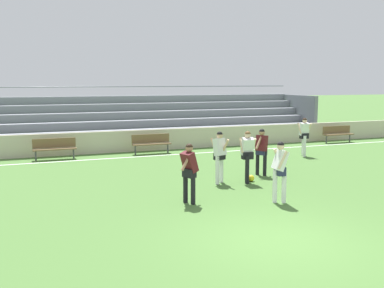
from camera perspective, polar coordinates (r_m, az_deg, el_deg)
name	(u,v)px	position (r m, az deg, el deg)	size (l,w,h in m)	color
ground_plane	(280,241)	(9.72, 11.20, -12.17)	(160.00, 160.00, 0.00)	#477033
field_line_sideline	(143,156)	(19.91, -6.29, -1.60)	(44.00, 0.12, 0.01)	white
sideline_wall	(135,141)	(21.34, -7.37, 0.41)	(48.00, 0.16, 1.02)	beige
bleacher_stand	(84,120)	(23.62, -13.77, 3.01)	(26.36, 3.86, 3.06)	#9EA3AD
bench_far_left	(151,142)	(20.62, -5.27, 0.28)	(1.80, 0.40, 0.90)	brown
bench_near_bin	(338,133)	(25.55, 18.23, 1.41)	(1.80, 0.40, 0.90)	brown
bench_centre_sideline	(54,147)	(19.91, -17.29, -0.34)	(1.80, 0.40, 0.90)	brown
player_white_deep_cover	(247,152)	(14.68, 7.15, -1.02)	(0.47, 0.46, 1.72)	black
player_dark_overlapping	(261,148)	(15.92, 8.94, -0.48)	(0.71, 0.48, 1.67)	black
player_white_wide_right	(304,133)	(20.39, 14.26, 1.35)	(0.46, 0.53, 1.72)	white
player_dark_on_ball	(189,168)	(12.09, -0.36, -3.12)	(0.64, 0.50, 1.66)	black
player_white_dropping_back	(220,152)	(14.51, 3.57, -1.09)	(0.47, 0.63, 1.72)	white
player_white_wide_left	(280,166)	(12.39, 11.26, -2.85)	(0.43, 0.49, 1.71)	white
soccer_ball	(251,178)	(15.04, 7.62, -4.38)	(0.22, 0.22, 0.22)	yellow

